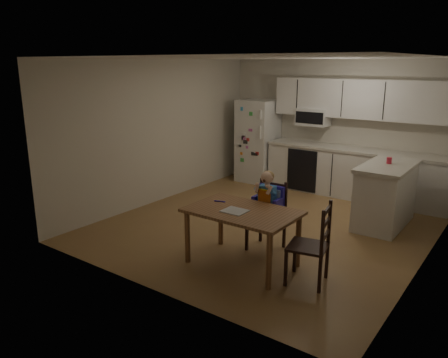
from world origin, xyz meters
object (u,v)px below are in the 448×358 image
dining_table (242,218)px  chair_booster (268,202)px  kitchen_island (385,195)px  chair_side (317,239)px  red_cup (389,160)px  refrigerator (258,141)px

dining_table → chair_booster: bearing=90.1°
kitchen_island → chair_side: (-0.06, -2.36, 0.06)m
kitchen_island → chair_booster: 2.08m
chair_booster → chair_side: (0.94, -0.55, -0.12)m
chair_booster → red_cup: bearing=61.1°
dining_table → chair_booster: size_ratio=1.23×
refrigerator → chair_side: refrigerator is taller
red_cup → chair_booster: 2.16m
chair_side → red_cup: bearing=166.9°
kitchen_island → chair_booster: chair_booster is taller
chair_side → kitchen_island: bearing=166.5°
red_cup → chair_booster: size_ratio=0.09×
kitchen_island → red_cup: red_cup is taller
red_cup → chair_side: 2.48m
refrigerator → red_cup: refrigerator is taller
refrigerator → red_cup: bearing=-19.2°
chair_booster → kitchen_island: bearing=59.7°
red_cup → dining_table: size_ratio=0.07×
red_cup → chair_side: size_ratio=0.10×
refrigerator → kitchen_island: size_ratio=1.31×
refrigerator → kitchen_island: 3.20m
kitchen_island → dining_table: 2.63m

